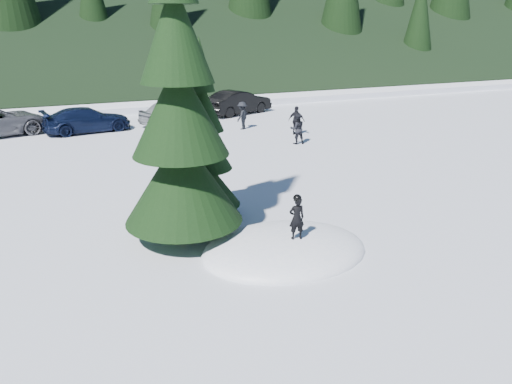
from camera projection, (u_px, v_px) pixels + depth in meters
name	position (u px, v px, depth m)	size (l,w,h in m)	color
ground	(285.00, 251.00, 13.16)	(200.00, 200.00, 0.00)	white
snow_mound	(285.00, 251.00, 13.16)	(4.48, 3.52, 0.96)	white
spruce_tall	(180.00, 121.00, 12.84)	(3.20, 3.20, 8.60)	#311E10
spruce_short	(203.00, 151.00, 14.82)	(2.20, 2.20, 5.37)	#311E10
child_skier	(297.00, 218.00, 12.59)	(0.41, 0.27, 1.12)	black
adult_0	(297.00, 129.00, 24.38)	(0.73, 0.57, 1.50)	black
adult_1	(296.00, 121.00, 26.33)	(0.89, 0.37, 1.52)	black
adult_2	(242.00, 116.00, 27.69)	(0.98, 0.57, 1.52)	black
car_3	(87.00, 120.00, 27.03)	(1.87, 4.60, 1.34)	black
car_4	(175.00, 112.00, 29.01)	(1.72, 4.27, 1.45)	gray
car_5	(238.00, 102.00, 32.22)	(1.62, 4.64, 1.53)	black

